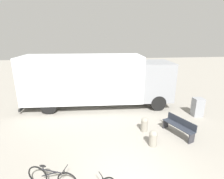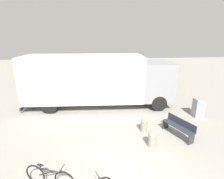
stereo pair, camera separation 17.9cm
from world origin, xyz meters
The scene contains 6 objects.
delivery_truck centered at (-0.79, 6.40, 1.80)m, with size 9.30×2.70×3.25m.
park_bench centered at (2.83, 2.45, 0.46)m, with size 0.97×1.62×0.81m.
bicycle_near centered at (-2.37, 0.10, 0.35)m, with size 1.57×0.67×0.74m.
bollard_near_bench centered at (1.36, 1.76, 0.38)m, with size 0.35×0.35×0.71m.
bollard_far_bench centered at (1.34, 2.94, 0.38)m, with size 0.33×0.33×0.70m.
utility_box centered at (4.83, 4.22, 0.53)m, with size 0.55×0.48×1.05m.
Camera 1 is at (-1.08, -4.28, 4.43)m, focal length 28.00 mm.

